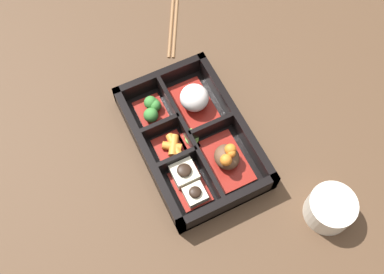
# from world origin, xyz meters

# --- Properties ---
(ground_plane) EXTENTS (3.00, 3.00, 0.00)m
(ground_plane) POSITION_xyz_m (0.00, 0.00, 0.00)
(ground_plane) COLOR #4C3523
(bento_base) EXTENTS (0.30, 0.19, 0.01)m
(bento_base) POSITION_xyz_m (0.00, 0.00, 0.01)
(bento_base) COLOR black
(bento_base) RESTS_ON ground_plane
(bento_rim) EXTENTS (0.30, 0.19, 0.05)m
(bento_rim) POSITION_xyz_m (-0.00, -0.00, 0.02)
(bento_rim) COLOR black
(bento_rim) RESTS_ON ground_plane
(bowl_rice) EXTENTS (0.11, 0.07, 0.05)m
(bowl_rice) POSITION_xyz_m (-0.07, 0.04, 0.03)
(bowl_rice) COLOR maroon
(bowl_rice) RESTS_ON bento_base
(bowl_stew) EXTENTS (0.11, 0.07, 0.05)m
(bowl_stew) POSITION_xyz_m (0.07, 0.04, 0.03)
(bowl_stew) COLOR maroon
(bowl_stew) RESTS_ON bento_base
(bowl_greens) EXTENTS (0.07, 0.05, 0.03)m
(bowl_greens) POSITION_xyz_m (-0.09, -0.04, 0.02)
(bowl_greens) COLOR maroon
(bowl_greens) RESTS_ON bento_base
(bowl_carrots) EXTENTS (0.06, 0.05, 0.02)m
(bowl_carrots) POSITION_xyz_m (-0.00, -0.04, 0.02)
(bowl_carrots) COLOR maroon
(bowl_carrots) RESTS_ON bento_base
(bowl_tofu) EXTENTS (0.08, 0.05, 0.03)m
(bowl_tofu) POSITION_xyz_m (0.08, -0.04, 0.02)
(bowl_tofu) COLOR maroon
(bowl_tofu) RESTS_ON bento_base
(bowl_pickles) EXTENTS (0.04, 0.03, 0.01)m
(bowl_pickles) POSITION_xyz_m (-0.00, -0.00, 0.02)
(bowl_pickles) COLOR maroon
(bowl_pickles) RESTS_ON bento_base
(tea_cup) EXTENTS (0.08, 0.08, 0.05)m
(tea_cup) POSITION_xyz_m (0.23, 0.15, 0.03)
(tea_cup) COLOR beige
(tea_cup) RESTS_ON ground_plane
(chopsticks) EXTENTS (0.19, 0.11, 0.01)m
(chopsticks) POSITION_xyz_m (-0.29, 0.10, 0.00)
(chopsticks) COLOR brown
(chopsticks) RESTS_ON ground_plane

